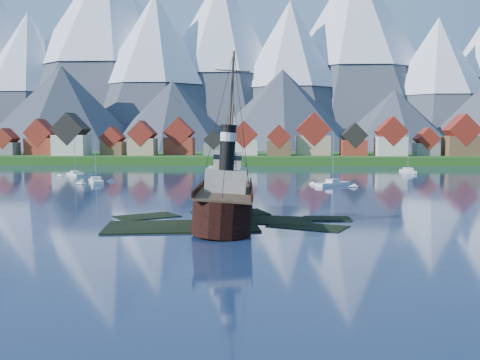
{
  "coord_description": "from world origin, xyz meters",
  "views": [
    {
      "loc": [
        6.99,
        -64.47,
        10.84
      ],
      "look_at": [
        3.53,
        6.0,
        5.0
      ],
      "focal_mm": 40.0,
      "sensor_mm": 36.0,
      "label": 1
    }
  ],
  "objects_px": {
    "tugboat_wreck": "(225,199)",
    "sailboat_d": "(333,184)",
    "sailboat_a": "(96,182)",
    "sailboat_c": "(75,175)",
    "sailboat_e": "(408,172)"
  },
  "relations": [
    {
      "from": "tugboat_wreck",
      "to": "sailboat_d",
      "type": "xyz_separation_m",
      "value": [
        19.77,
        48.9,
        -2.5
      ]
    },
    {
      "from": "sailboat_d",
      "to": "tugboat_wreck",
      "type": "bearing_deg",
      "value": -62.8
    },
    {
      "from": "tugboat_wreck",
      "to": "sailboat_a",
      "type": "bearing_deg",
      "value": 120.25
    },
    {
      "from": "sailboat_d",
      "to": "sailboat_e",
      "type": "relative_size",
      "value": 0.96
    },
    {
      "from": "sailboat_c",
      "to": "tugboat_wreck",
      "type": "bearing_deg",
      "value": -95.7
    },
    {
      "from": "sailboat_e",
      "to": "tugboat_wreck",
      "type": "bearing_deg",
      "value": -114.79
    },
    {
      "from": "sailboat_a",
      "to": "sailboat_d",
      "type": "xyz_separation_m",
      "value": [
        53.94,
        -4.93,
        0.03
      ]
    },
    {
      "from": "sailboat_c",
      "to": "sailboat_d",
      "type": "relative_size",
      "value": 0.9
    },
    {
      "from": "sailboat_d",
      "to": "sailboat_a",
      "type": "bearing_deg",
      "value": -136.01
    },
    {
      "from": "tugboat_wreck",
      "to": "sailboat_c",
      "type": "bearing_deg",
      "value": 119.75
    },
    {
      "from": "tugboat_wreck",
      "to": "sailboat_d",
      "type": "distance_m",
      "value": 52.81
    },
    {
      "from": "sailboat_a",
      "to": "sailboat_e",
      "type": "distance_m",
      "value": 89.02
    },
    {
      "from": "tugboat_wreck",
      "to": "sailboat_d",
      "type": "relative_size",
      "value": 2.26
    },
    {
      "from": "sailboat_a",
      "to": "sailboat_d",
      "type": "height_order",
      "value": "sailboat_d"
    },
    {
      "from": "tugboat_wreck",
      "to": "sailboat_a",
      "type": "height_order",
      "value": "tugboat_wreck"
    }
  ]
}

